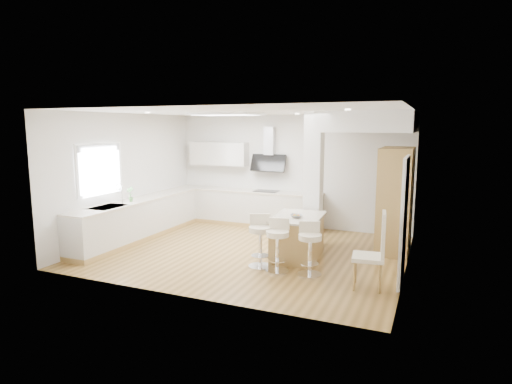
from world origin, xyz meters
The scene contains 18 objects.
ground centered at (0.00, 0.00, 0.00)m, with size 6.00×6.00×0.00m, color olive.
ceiling centered at (0.00, 0.00, 0.00)m, with size 6.00×5.00×0.02m, color white.
wall_back centered at (0.00, 2.50, 1.40)m, with size 6.00×0.04×2.80m, color silver.
wall_left centered at (-3.00, 0.00, 1.40)m, with size 0.04×5.00×2.80m, color silver.
wall_right centered at (3.00, 0.00, 1.40)m, with size 0.04×5.00×2.80m, color silver.
skylight centered at (-0.79, 0.60, 2.77)m, with size 4.10×2.10×0.06m.
window_left centered at (-2.96, -0.90, 1.69)m, with size 0.06×1.28×1.07m.
doorway_right centered at (2.97, -0.60, 1.00)m, with size 0.05×1.00×2.10m.
counter_left centered at (-2.70, 0.23, 0.46)m, with size 0.63×4.50×1.35m.
counter_back centered at (-0.91, 2.22, 0.70)m, with size 3.62×0.63×2.50m.
pillar centered at (1.05, 0.95, 1.40)m, with size 0.35×0.35×2.80m.
soffit centered at (2.10, 1.40, 2.60)m, with size 1.78×2.20×0.40m.
oven_column centered at (2.68, 1.23, 1.05)m, with size 0.63×1.21×2.10m.
peninsula centered at (1.01, 0.02, 0.41)m, with size 0.99×1.40×0.87m.
bar_stool_a centered at (0.57, -0.80, 0.54)m, with size 0.57×0.57×0.95m.
bar_stool_b centered at (0.94, -0.90, 0.52)m, with size 0.48×0.48×0.93m.
bar_stool_c centered at (1.50, -0.86, 0.51)m, with size 0.53×0.53×0.91m.
dining_chair centered at (2.61, -1.08, 0.66)m, with size 0.53×0.53×1.23m.
Camera 1 is at (3.39, -7.67, 2.52)m, focal length 30.00 mm.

